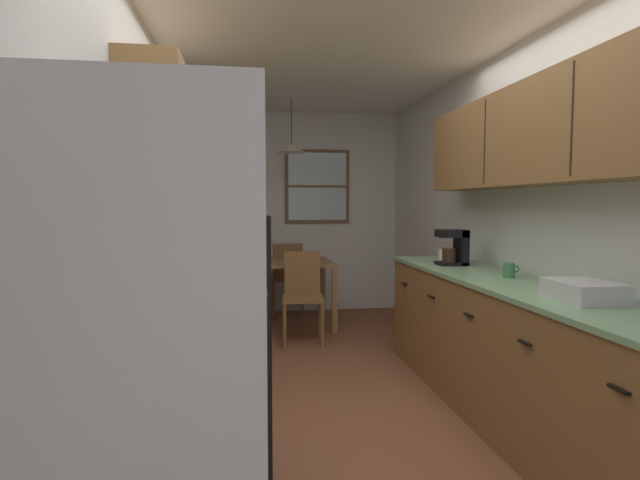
{
  "coord_description": "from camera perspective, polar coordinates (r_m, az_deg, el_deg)",
  "views": [
    {
      "loc": [
        -0.67,
        -2.77,
        1.38
      ],
      "look_at": [
        -0.07,
        1.17,
        1.1
      ],
      "focal_mm": 27.96,
      "sensor_mm": 36.0,
      "label": 1
    }
  ],
  "objects": [
    {
      "name": "ground_plane",
      "position": [
        4.07,
        1.42,
        -15.72
      ],
      "size": [
        12.0,
        12.0,
        0.0
      ],
      "primitive_type": "plane",
      "color": "brown"
    },
    {
      "name": "wall_left",
      "position": [
        3.84,
        -18.83,
        2.3
      ],
      "size": [
        0.1,
        9.0,
        2.55
      ],
      "primitive_type": "cube",
      "color": "silver",
      "rests_on": "ground"
    },
    {
      "name": "wall_right",
      "position": [
        4.28,
        19.56,
        2.44
      ],
      "size": [
        0.1,
        9.0,
        2.55
      ],
      "primitive_type": "cube",
      "color": "silver",
      "rests_on": "ground"
    },
    {
      "name": "wall_back",
      "position": [
        6.46,
        -2.65,
        3.15
      ],
      "size": [
        4.4,
        0.1,
        2.55
      ],
      "primitive_type": "cube",
      "color": "silver",
      "rests_on": "ground"
    },
    {
      "name": "ceiling_slab",
      "position": [
        4.02,
        1.49,
        21.6
      ],
      "size": [
        4.4,
        9.0,
        0.08
      ],
      "primitive_type": "cube",
      "color": "white"
    },
    {
      "name": "refrigerator",
      "position": [
        1.72,
        -18.43,
        -14.08
      ],
      "size": [
        0.71,
        0.81,
        1.7
      ],
      "color": "silver",
      "rests_on": "ground"
    },
    {
      "name": "stove_range",
      "position": [
        2.52,
        -16.15,
        -17.18
      ],
      "size": [
        0.66,
        0.59,
        1.1
      ],
      "color": "black",
      "rests_on": "ground"
    },
    {
      "name": "microwave_over_range",
      "position": [
        2.39,
        -19.47,
        10.43
      ],
      "size": [
        0.39,
        0.6,
        0.3
      ],
      "color": "black"
    },
    {
      "name": "counter_left",
      "position": [
        3.64,
        -13.77,
        -10.83
      ],
      "size": [
        0.64,
        1.75,
        0.9
      ],
      "color": "brown",
      "rests_on": "ground"
    },
    {
      "name": "upper_cabinets_left",
      "position": [
        3.51,
        -16.56,
        11.35
      ],
      "size": [
        0.33,
        1.83,
        0.62
      ],
      "color": "brown"
    },
    {
      "name": "counter_right",
      "position": [
        3.43,
        21.35,
        -11.9
      ],
      "size": [
        0.64,
        3.14,
        0.9
      ],
      "color": "brown",
      "rests_on": "ground"
    },
    {
      "name": "upper_cabinets_right",
      "position": [
        3.37,
        24.5,
        11.13
      ],
      "size": [
        0.33,
        2.82,
        0.63
      ],
      "color": "brown"
    },
    {
      "name": "dining_table",
      "position": [
        5.64,
        -3.24,
        -3.59
      ],
      "size": [
        0.89,
        0.85,
        0.74
      ],
      "color": "olive",
      "rests_on": "ground"
    },
    {
      "name": "dining_chair_near",
      "position": [
        5.04,
        -1.99,
        -5.97
      ],
      "size": [
        0.43,
        0.43,
        0.9
      ],
      "color": "brown",
      "rests_on": "ground"
    },
    {
      "name": "dining_chair_far",
      "position": [
        6.28,
        -3.85,
        -3.98
      ],
      "size": [
        0.42,
        0.42,
        0.9
      ],
      "color": "brown",
      "rests_on": "ground"
    },
    {
      "name": "pendant_light",
      "position": [
        5.62,
        -3.29,
        10.51
      ],
      "size": [
        0.33,
        0.33,
        0.59
      ],
      "color": "black"
    },
    {
      "name": "back_window",
      "position": [
        6.42,
        -0.31,
        6.15
      ],
      "size": [
        0.83,
        0.05,
        0.94
      ],
      "color": "brown"
    },
    {
      "name": "trash_bin",
      "position": [
        4.86,
        -8.85,
        -9.0
      ],
      "size": [
        0.3,
        0.3,
        0.57
      ],
      "primitive_type": "cylinder",
      "color": "white",
      "rests_on": "ground"
    },
    {
      "name": "storage_canister",
      "position": [
        2.86,
        -15.19,
        -3.66
      ],
      "size": [
        0.13,
        0.13,
        0.2
      ],
      "color": "red",
      "rests_on": "counter_left"
    },
    {
      "name": "dish_towel",
      "position": [
        2.63,
        -7.76,
        -15.49
      ],
      "size": [
        0.02,
        0.16,
        0.24
      ],
      "primitive_type": "cube",
      "color": "beige"
    },
    {
      "name": "coffee_maker",
      "position": [
        4.1,
        15.19,
        -0.71
      ],
      "size": [
        0.22,
        0.18,
        0.28
      ],
      "color": "black",
      "rests_on": "counter_right"
    },
    {
      "name": "mug_by_coffeemaker",
      "position": [
        4.51,
        13.89,
        -1.6
      ],
      "size": [
        0.11,
        0.07,
        0.09
      ],
      "color": "white",
      "rests_on": "counter_right"
    },
    {
      "name": "mug_spare",
      "position": [
        3.52,
        20.83,
        -3.23
      ],
      "size": [
        0.11,
        0.08,
        0.1
      ],
      "color": "#3F7F4C",
      "rests_on": "counter_right"
    },
    {
      "name": "dish_rack",
      "position": [
        2.81,
        27.97,
        -5.19
      ],
      "size": [
        0.28,
        0.34,
        0.1
      ],
      "primitive_type": "cube",
      "color": "silver",
      "rests_on": "counter_right"
    },
    {
      "name": "table_serving_bowl",
      "position": [
        5.67,
        -3.22,
        -2.06
      ],
      "size": [
        0.19,
        0.19,
        0.06
      ],
      "primitive_type": "cylinder",
      "color": "silver",
      "rests_on": "dining_table"
    }
  ]
}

